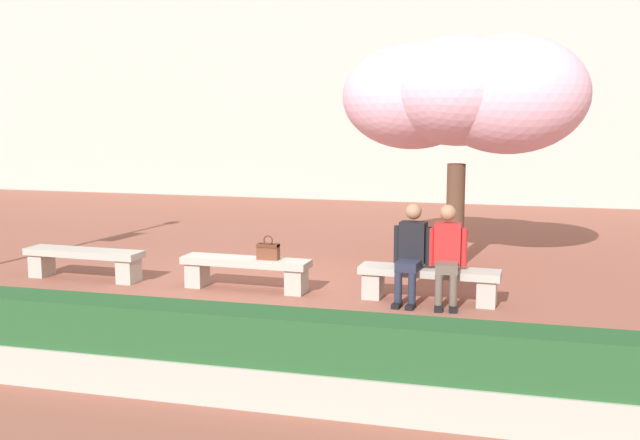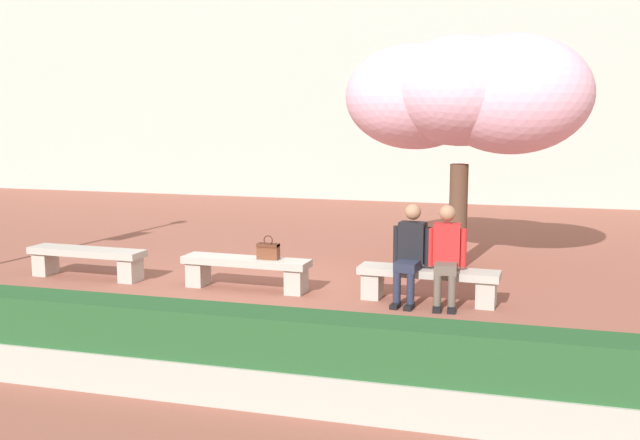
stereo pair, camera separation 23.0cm
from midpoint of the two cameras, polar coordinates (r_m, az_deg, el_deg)
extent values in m
plane|color=#8E5142|center=(10.61, -6.28, -5.29)|extent=(100.00, 100.00, 0.00)
cube|color=#B7B2A8|center=(22.58, 5.46, 11.34)|extent=(28.00, 4.00, 7.35)
cube|color=#ADA89E|center=(11.69, -18.09, -2.39)|extent=(1.85, 0.49, 0.10)
cube|color=#ADA89E|center=(12.17, -20.94, -3.19)|extent=(0.25, 0.35, 0.35)
cube|color=#ADA89E|center=(11.32, -14.93, -3.76)|extent=(0.25, 0.35, 0.35)
cube|color=#ADA89E|center=(10.53, -6.31, -3.18)|extent=(1.85, 0.49, 0.10)
cube|color=#ADA89E|center=(10.89, -9.92, -4.08)|extent=(0.25, 0.35, 0.35)
cube|color=#ADA89E|center=(10.30, -2.45, -4.66)|extent=(0.25, 0.35, 0.35)
cube|color=#ADA89E|center=(9.90, 7.66, -3.94)|extent=(1.85, 0.49, 0.10)
cube|color=#ADA89E|center=(10.10, 3.42, -4.94)|extent=(0.25, 0.35, 0.35)
cube|color=#ADA89E|center=(9.87, 11.95, -5.44)|extent=(0.25, 0.35, 0.35)
cube|color=black|center=(9.65, 5.19, -6.49)|extent=(0.12, 0.23, 0.06)
cylinder|color=#23283D|center=(9.65, 5.30, -5.20)|extent=(0.10, 0.10, 0.42)
cube|color=black|center=(9.60, 6.23, -6.57)|extent=(0.12, 0.23, 0.06)
cylinder|color=#23283D|center=(9.61, 6.34, -5.27)|extent=(0.10, 0.10, 0.42)
cube|color=#23283D|center=(9.74, 6.11, -3.45)|extent=(0.32, 0.42, 0.12)
cube|color=black|center=(9.90, 6.45, -1.68)|extent=(0.36, 0.25, 0.54)
sphere|color=#A37556|center=(9.84, 6.49, 0.65)|extent=(0.21, 0.21, 0.21)
cylinder|color=black|center=(9.94, 5.24, -1.85)|extent=(0.09, 0.09, 0.50)
cylinder|color=black|center=(9.84, 7.60, -2.00)|extent=(0.09, 0.09, 0.50)
cube|color=black|center=(9.56, 8.31, -6.68)|extent=(0.12, 0.23, 0.06)
cylinder|color=brown|center=(9.57, 8.35, -5.37)|extent=(0.10, 0.10, 0.42)
cube|color=black|center=(9.56, 9.40, -6.71)|extent=(0.12, 0.23, 0.06)
cylinder|color=brown|center=(9.56, 9.43, -5.40)|extent=(0.10, 0.10, 0.42)
cube|color=brown|center=(9.68, 8.95, -3.58)|extent=(0.31, 0.42, 0.12)
cube|color=red|center=(9.84, 9.02, -1.78)|extent=(0.36, 0.25, 0.54)
sphere|color=#A37556|center=(9.78, 9.07, 0.55)|extent=(0.21, 0.21, 0.21)
cylinder|color=red|center=(9.84, 7.79, -2.00)|extent=(0.09, 0.09, 0.50)
cylinder|color=red|center=(9.83, 10.24, -2.07)|extent=(0.09, 0.09, 0.50)
cube|color=brown|center=(10.38, -4.60, -2.42)|extent=(0.30, 0.14, 0.22)
cube|color=#552C1C|center=(10.36, -4.62, -1.94)|extent=(0.30, 0.15, 0.04)
torus|color=#4A2718|center=(10.35, -4.62, -1.55)|extent=(0.14, 0.02, 0.14)
cylinder|color=#513828|center=(12.14, 9.73, 0.34)|extent=(0.29, 0.29, 1.65)
ellipsoid|color=#EFB7D1|center=(12.03, 9.96, 9.66)|extent=(2.28, 2.49, 1.71)
ellipsoid|color=#EFB7D1|center=(12.41, 6.52, 9.31)|extent=(2.27, 2.41, 1.70)
ellipsoid|color=#EFB7D1|center=(11.85, 13.62, 9.29)|extent=(2.42, 2.09, 1.81)
cube|color=#ADA89E|center=(7.31, -17.23, -10.51)|extent=(10.96, 0.50, 0.36)
cube|color=#235128|center=(7.20, -17.37, -7.49)|extent=(10.86, 0.44, 0.44)
camera|label=1|loc=(0.11, -90.64, -0.09)|focal=42.00mm
camera|label=2|loc=(0.11, 89.36, 0.09)|focal=42.00mm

